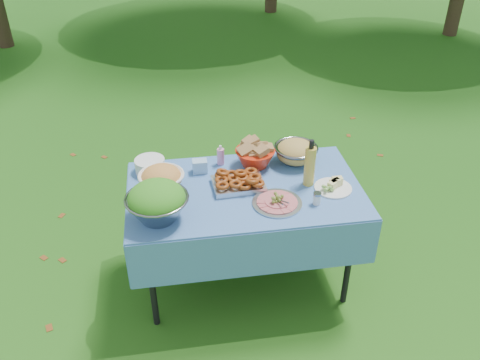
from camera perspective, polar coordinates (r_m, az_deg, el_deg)
The scene contains 14 objects.
ground at distance 3.66m, azimuth 0.49°, elevation -10.86°, with size 80.00×80.00×0.00m, color #0B3E0B.
picnic_table at distance 3.41m, azimuth 0.52°, elevation -6.26°, with size 1.46×0.86×0.76m, color #84CDFF.
salad_bowl at distance 2.90m, azimuth -9.31°, elevation -2.43°, with size 0.36×0.36×0.24m, color gray, non-canonical shape.
pasta_bowl_white at distance 3.17m, azimuth -8.82°, elevation 0.21°, with size 0.28×0.28×0.16m, color white, non-canonical shape.
plate_stack at distance 3.38m, azimuth -10.08°, elevation 1.64°, with size 0.20×0.20×0.09m, color white.
wipes_box at distance 3.33m, azimuth -4.54°, elevation 1.56°, with size 0.10×0.07×0.09m, color #9ACAF0.
sanitizer_bottle at distance 3.40m, azimuth -2.19°, elevation 2.84°, with size 0.05×0.05×0.14m, color pink.
bread_bowl at distance 3.37m, azimuth 1.71°, elevation 2.96°, with size 0.27×0.27×0.18m, color red, non-canonical shape.
pasta_bowl_steel at distance 3.44m, azimuth 6.28°, elevation 3.21°, with size 0.29×0.29×0.16m, color gray, non-canonical shape.
fried_tray at distance 3.18m, azimuth -0.19°, elevation -0.19°, with size 0.32×0.22×0.07m, color silver.
charcuterie_platter at distance 3.04m, azimuth 4.21°, elevation -2.15°, with size 0.30×0.30×0.07m, color #B3B5BB.
oil_bottle at distance 3.17m, azimuth 7.87°, elevation 1.94°, with size 0.07×0.07×0.32m, color gold.
cheese_plate at distance 3.21m, azimuth 10.44°, elevation -0.50°, with size 0.24×0.24×0.06m, color white.
shaker at distance 3.06m, azimuth 8.63°, elevation -2.05°, with size 0.05×0.05×0.08m, color silver.
Camera 1 is at (-0.43, -2.59, 2.55)m, focal length 38.00 mm.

